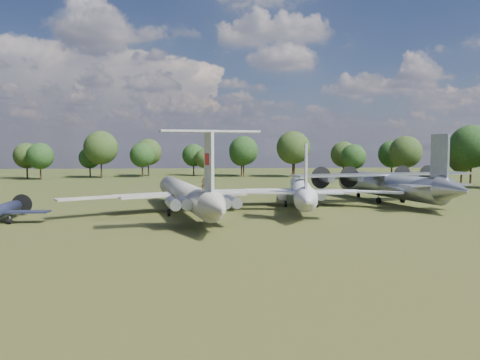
{
  "coord_description": "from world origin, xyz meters",
  "views": [
    {
      "loc": [
        5.99,
        -71.1,
        9.85
      ],
      "look_at": [
        11.41,
        -1.98,
        5.0
      ],
      "focal_mm": 35.0,
      "sensor_mm": 36.0,
      "label": 1
    }
  ],
  "objects_px": {
    "tu104_jet": "(301,193)",
    "an12_transport": "(387,188)",
    "person_on_il62": "(204,184)",
    "il62_airliner": "(185,198)"
  },
  "relations": [
    {
      "from": "an12_transport",
      "to": "person_on_il62",
      "type": "bearing_deg",
      "value": -156.7
    },
    {
      "from": "il62_airliner",
      "to": "an12_transport",
      "type": "height_order",
      "value": "an12_transport"
    },
    {
      "from": "tu104_jet",
      "to": "an12_transport",
      "type": "distance_m",
      "value": 16.97
    },
    {
      "from": "an12_transport",
      "to": "person_on_il62",
      "type": "xyz_separation_m",
      "value": [
        -32.68,
        -23.96,
        2.85
      ]
    },
    {
      "from": "il62_airliner",
      "to": "an12_transport",
      "type": "bearing_deg",
      "value": 5.6
    },
    {
      "from": "tu104_jet",
      "to": "an12_transport",
      "type": "height_order",
      "value": "an12_transport"
    },
    {
      "from": "il62_airliner",
      "to": "an12_transport",
      "type": "relative_size",
      "value": 1.2
    },
    {
      "from": "person_on_il62",
      "to": "an12_transport",
      "type": "bearing_deg",
      "value": -132.68
    },
    {
      "from": "il62_airliner",
      "to": "tu104_jet",
      "type": "height_order",
      "value": "il62_airliner"
    },
    {
      "from": "il62_airliner",
      "to": "person_on_il62",
      "type": "height_order",
      "value": "person_on_il62"
    }
  ]
}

